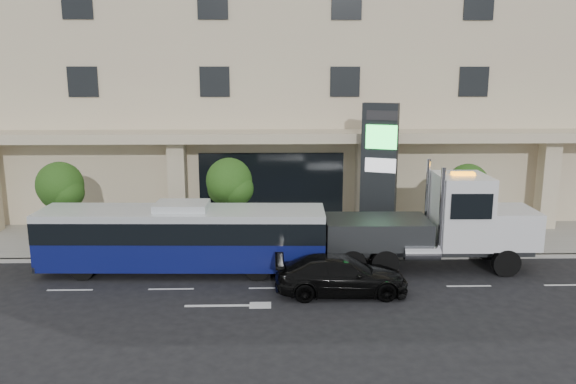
% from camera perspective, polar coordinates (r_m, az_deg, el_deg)
% --- Properties ---
extents(ground, '(120.00, 120.00, 0.00)m').
position_cam_1_polar(ground, '(24.22, -1.71, -8.43)').
color(ground, black).
rests_on(ground, ground).
extents(sidewalk, '(120.00, 6.00, 0.15)m').
position_cam_1_polar(sidewalk, '(28.94, -1.69, -4.84)').
color(sidewalk, gray).
rests_on(sidewalk, ground).
extents(curb, '(120.00, 0.30, 0.15)m').
position_cam_1_polar(curb, '(26.08, -1.70, -6.74)').
color(curb, gray).
rests_on(curb, ground).
extents(convention_center, '(60.00, 17.60, 20.00)m').
position_cam_1_polar(convention_center, '(38.16, -1.75, 14.25)').
color(convention_center, '#C9B396').
rests_on(convention_center, ground).
extents(tree_left, '(2.27, 2.20, 4.22)m').
position_cam_1_polar(tree_left, '(28.66, -22.10, 0.36)').
color(tree_left, '#422B19').
rests_on(tree_left, sidewalk).
extents(tree_mid, '(2.28, 2.20, 4.38)m').
position_cam_1_polar(tree_mid, '(26.88, -5.95, 0.79)').
color(tree_mid, '#422B19').
rests_on(tree_mid, sidewalk).
extents(tree_right, '(2.10, 2.00, 4.04)m').
position_cam_1_polar(tree_right, '(28.45, 17.83, 0.43)').
color(tree_right, '#422B19').
rests_on(tree_right, sidewalk).
extents(city_bus, '(12.21, 2.94, 3.07)m').
position_cam_1_polar(city_bus, '(24.57, -10.63, -4.49)').
color(city_bus, black).
rests_on(city_bus, ground).
extents(tow_truck, '(10.31, 2.75, 4.70)m').
position_cam_1_polar(tow_truck, '(25.41, 15.07, -3.29)').
color(tow_truck, '#2D3033').
rests_on(tow_truck, ground).
extents(black_sedan, '(5.16, 2.11, 1.50)m').
position_cam_1_polar(black_sedan, '(22.15, 5.42, -8.39)').
color(black_sedan, black).
rests_on(black_sedan, ground).
extents(signage_pylon, '(1.82, 1.20, 6.90)m').
position_cam_1_polar(signage_pylon, '(28.01, 9.22, 1.96)').
color(signage_pylon, black).
rests_on(signage_pylon, sidewalk).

